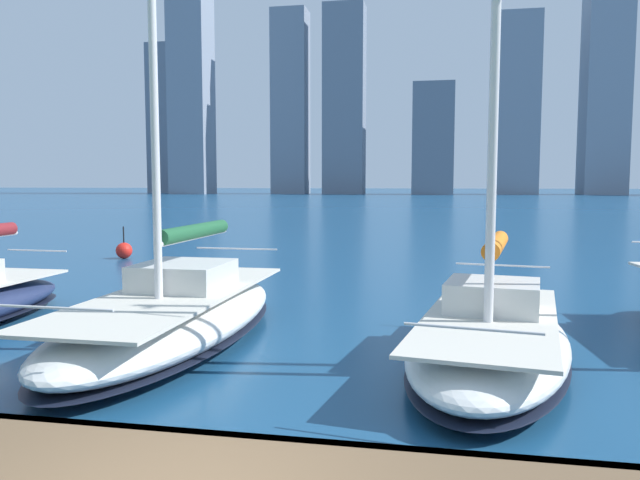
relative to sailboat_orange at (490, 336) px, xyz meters
The scene contains 4 objects.
city_skyline 157.11m from the sailboat_orange, 89.87° to the right, with size 166.50×22.14×54.79m.
sailboat_orange is the anchor object (origin of this frame).
sailboat_forest 6.31m from the sailboat_orange, ahead, with size 3.10×8.83×11.72m.
channel_buoy 19.72m from the sailboat_orange, 43.26° to the right, with size 0.70×0.70×1.40m.
Camera 1 is at (-2.18, 4.92, 3.34)m, focal length 35.00 mm.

